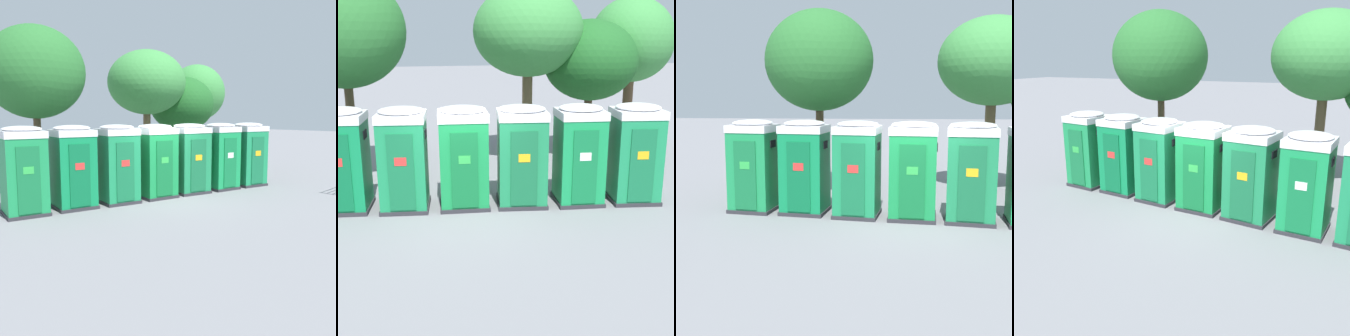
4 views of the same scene
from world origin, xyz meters
TOP-DOWN VIEW (x-y plane):
  - ground_plane at (0.00, 0.00)m, footprint 120.00×120.00m
  - portapotty_1 at (-2.86, 0.74)m, footprint 1.34×1.34m
  - portapotty_2 at (-1.41, 0.50)m, footprint 1.31×1.34m
  - portapotty_3 at (0.04, 0.35)m, footprint 1.33×1.31m
  - portapotty_4 at (1.50, 0.18)m, footprint 1.40×1.37m
  - portapotty_5 at (2.95, -0.01)m, footprint 1.28×1.31m
  - portapotty_6 at (4.40, -0.21)m, footprint 1.37×1.36m
  - street_tree_0 at (-2.83, 3.40)m, footprint 3.45×3.45m
  - street_tree_1 at (4.99, 4.40)m, footprint 3.19×3.19m
  - street_tree_2 at (2.78, 4.37)m, footprint 3.57×3.57m
  - street_tree_3 at (6.98, 5.37)m, footprint 3.07×3.07m

SIDE VIEW (x-z plane):
  - ground_plane at x=0.00m, z-range 0.00..0.00m
  - portapotty_4 at x=1.50m, z-range 0.01..2.55m
  - portapotty_3 at x=0.04m, z-range 0.01..2.55m
  - portapotty_6 at x=4.40m, z-range 0.01..2.55m
  - portapotty_1 at x=-2.86m, z-range 0.01..2.55m
  - portapotty_5 at x=2.95m, z-range 0.01..2.55m
  - portapotty_2 at x=-1.41m, z-range 0.01..2.55m
  - street_tree_1 at x=4.99m, z-range 1.00..5.73m
  - street_tree_3 at x=6.98m, z-range 1.22..6.78m
  - street_tree_0 at x=-2.83m, z-range 1.34..7.23m
  - street_tree_2 at x=2.78m, z-range 1.41..7.18m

